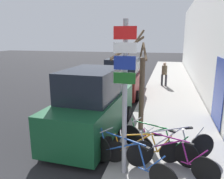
# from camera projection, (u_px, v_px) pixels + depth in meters

# --- Properties ---
(ground_plane) EXTENTS (80.00, 80.00, 0.00)m
(ground_plane) POSITION_uv_depth(u_px,v_px,m) (125.00, 96.00, 12.88)
(ground_plane) COLOR black
(sidewalk_curb) EXTENTS (3.20, 32.00, 0.15)m
(sidewalk_curb) POSITION_uv_depth(u_px,v_px,m) (170.00, 87.00, 14.87)
(sidewalk_curb) COLOR gray
(sidewalk_curb) RESTS_ON ground
(building_facade) EXTENTS (0.23, 32.00, 6.50)m
(building_facade) POSITION_uv_depth(u_px,v_px,m) (202.00, 40.00, 13.65)
(building_facade) COLOR silver
(building_facade) RESTS_ON ground
(signpost) EXTENTS (0.50, 0.13, 3.58)m
(signpost) POSITION_uv_depth(u_px,v_px,m) (125.00, 94.00, 4.85)
(signpost) COLOR #939399
(signpost) RESTS_ON sidewalk_curb
(bicycle_0) EXTENTS (2.23, 1.28, 0.96)m
(bicycle_0) POSITION_uv_depth(u_px,v_px,m) (129.00, 160.00, 5.09)
(bicycle_0) COLOR black
(bicycle_0) RESTS_ON sidewalk_curb
(bicycle_1) EXTENTS (2.05, 1.03, 0.89)m
(bicycle_1) POSITION_uv_depth(u_px,v_px,m) (171.00, 156.00, 5.33)
(bicycle_1) COLOR black
(bicycle_1) RESTS_ON sidewalk_curb
(bicycle_2) EXTENTS (2.00, 0.61, 0.83)m
(bicycle_2) POSITION_uv_depth(u_px,v_px,m) (143.00, 150.00, 5.65)
(bicycle_2) COLOR black
(bicycle_2) RESTS_ON sidewalk_curb
(bicycle_3) EXTENTS (2.20, 1.13, 0.98)m
(bicycle_3) POSITION_uv_depth(u_px,v_px,m) (172.00, 148.00, 5.64)
(bicycle_3) COLOR black
(bicycle_3) RESTS_ON sidewalk_curb
(bicycle_4) EXTENTS (2.12, 1.10, 0.90)m
(bicycle_4) POSITION_uv_depth(u_px,v_px,m) (157.00, 143.00, 5.99)
(bicycle_4) COLOR black
(bicycle_4) RESTS_ON sidewalk_curb
(parked_car_0) EXTENTS (2.12, 4.74, 2.35)m
(parked_car_0) POSITION_uv_depth(u_px,v_px,m) (93.00, 106.00, 7.53)
(parked_car_0) COLOR #144728
(parked_car_0) RESTS_ON ground
(parked_car_1) EXTENTS (2.21, 4.79, 2.19)m
(parked_car_1) POSITION_uv_depth(u_px,v_px,m) (124.00, 78.00, 13.08)
(parked_car_1) COLOR maroon
(parked_car_1) RESTS_ON ground
(pedestrian_near) EXTENTS (0.40, 0.35, 1.59)m
(pedestrian_near) POSITION_uv_depth(u_px,v_px,m) (164.00, 72.00, 14.73)
(pedestrian_near) COLOR #333338
(pedestrian_near) RESTS_ON sidewalk_curb
(street_tree) EXTENTS (1.23, 1.70, 3.45)m
(street_tree) POSITION_uv_depth(u_px,v_px,m) (140.00, 83.00, 7.42)
(street_tree) COLOR brown
(street_tree) RESTS_ON sidewalk_curb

